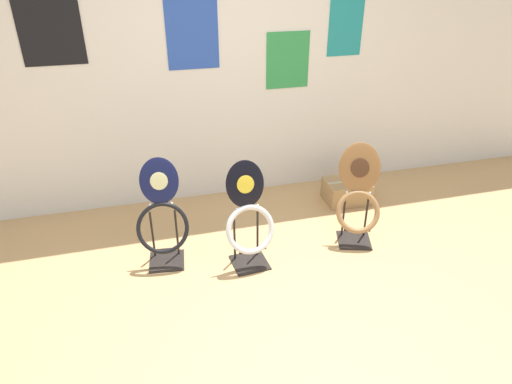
{
  "coord_description": "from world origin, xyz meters",
  "views": [
    {
      "loc": [
        -0.82,
        -2.17,
        2.31
      ],
      "look_at": [
        0.01,
        0.92,
        0.55
      ],
      "focal_mm": 32.0,
      "sensor_mm": 36.0,
      "label": 1
    }
  ],
  "objects_px": {
    "toilet_seat_display_navy_moon": "(162,219)",
    "toilet_seat_display_jazz_black": "(249,222)",
    "toilet_seat_display_woodgrain": "(358,200)",
    "storage_box": "(347,191)"
  },
  "relations": [
    {
      "from": "toilet_seat_display_navy_moon",
      "to": "toilet_seat_display_jazz_black",
      "type": "height_order",
      "value": "toilet_seat_display_jazz_black"
    },
    {
      "from": "toilet_seat_display_woodgrain",
      "to": "storage_box",
      "type": "height_order",
      "value": "toilet_seat_display_woodgrain"
    },
    {
      "from": "toilet_seat_display_woodgrain",
      "to": "storage_box",
      "type": "relative_size",
      "value": 1.95
    },
    {
      "from": "toilet_seat_display_jazz_black",
      "to": "storage_box",
      "type": "distance_m",
      "value": 1.43
    },
    {
      "from": "toilet_seat_display_navy_moon",
      "to": "toilet_seat_display_woodgrain",
      "type": "bearing_deg",
      "value": -4.0
    },
    {
      "from": "toilet_seat_display_jazz_black",
      "to": "toilet_seat_display_woodgrain",
      "type": "relative_size",
      "value": 1.01
    },
    {
      "from": "toilet_seat_display_jazz_black",
      "to": "toilet_seat_display_woodgrain",
      "type": "distance_m",
      "value": 0.98
    },
    {
      "from": "toilet_seat_display_jazz_black",
      "to": "toilet_seat_display_woodgrain",
      "type": "xyz_separation_m",
      "value": [
        0.98,
        0.09,
        0.01
      ]
    },
    {
      "from": "toilet_seat_display_woodgrain",
      "to": "toilet_seat_display_navy_moon",
      "type": "bearing_deg",
      "value": 176.0
    },
    {
      "from": "storage_box",
      "to": "toilet_seat_display_navy_moon",
      "type": "bearing_deg",
      "value": -164.03
    }
  ]
}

